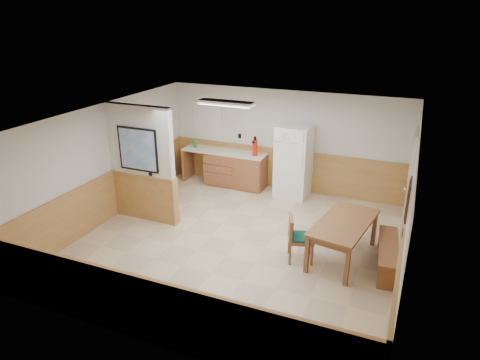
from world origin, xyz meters
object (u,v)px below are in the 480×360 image
at_px(dining_bench, 388,250).
at_px(soap_bottle, 195,143).
at_px(refrigerator, 293,161).
at_px(dining_table, 344,226).
at_px(dining_chair, 296,235).
at_px(fire_extinguisher, 255,147).

relative_size(dining_bench, soap_bottle, 6.19).
bearing_deg(refrigerator, soap_bottle, -177.27).
bearing_deg(dining_bench, dining_table, 175.38).
bearing_deg(dining_chair, fire_extinguisher, 104.48).
bearing_deg(dining_table, refrigerator, 133.55).
relative_size(dining_chair, fire_extinguisher, 1.75).
height_order(dining_chair, fire_extinguisher, fire_extinguisher).
relative_size(dining_table, dining_chair, 2.09).
xyz_separation_m(dining_table, dining_bench, (0.79, 0.00, -0.32)).
bearing_deg(fire_extinguisher, dining_table, -65.80).
bearing_deg(refrigerator, fire_extinguisher, -177.17).
bearing_deg(soap_bottle, dining_chair, -38.55).
distance_m(dining_table, fire_extinguisher, 3.62).
relative_size(refrigerator, soap_bottle, 7.23).
bearing_deg(dining_chair, dining_bench, -6.10).
bearing_deg(dining_chair, refrigerator, 88.16).
xyz_separation_m(fire_extinguisher, soap_bottle, (-1.69, 0.02, -0.09)).
bearing_deg(dining_table, soap_bottle, 159.88).
distance_m(refrigerator, dining_chair, 2.95).
xyz_separation_m(dining_table, soap_bottle, (-4.32, 2.47, 0.37)).
xyz_separation_m(refrigerator, dining_table, (1.64, -2.44, -0.22)).
height_order(dining_chair, soap_bottle, soap_bottle).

